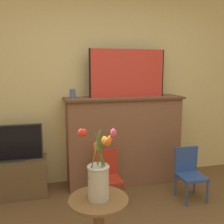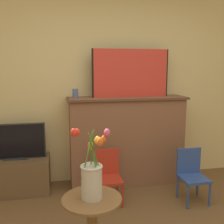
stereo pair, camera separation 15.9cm
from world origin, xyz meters
name	(u,v)px [view 2 (the right image)]	position (x,y,z in m)	size (l,w,h in m)	color
wall_back	(108,82)	(0.00, 2.13, 1.35)	(8.00, 0.06, 2.70)	beige
fireplace_mantel	(126,139)	(0.21, 1.90, 0.60)	(1.55, 0.44, 1.17)	brown
painting	(131,73)	(0.26, 1.90, 1.48)	(1.01, 0.03, 0.61)	black
mantel_candle	(75,94)	(-0.46, 1.90, 1.23)	(0.07, 0.07, 0.12)	#4C6699
tv_stand	(18,176)	(-1.20, 1.87, 0.22)	(0.78, 0.42, 0.44)	brown
tv_monitor	(16,142)	(-1.20, 1.88, 0.65)	(0.71, 0.12, 0.44)	#2D2D2D
chair_red	(108,174)	(-0.14, 1.43, 0.34)	(0.30, 0.30, 0.61)	#B22D1E
chair_blue	(192,173)	(0.83, 1.27, 0.34)	(0.30, 0.30, 0.61)	#2D4C99
side_table	(92,222)	(-0.43, 0.46, 0.37)	(0.46, 0.46, 0.57)	brown
vase_tulips	(92,176)	(-0.43, 0.46, 0.74)	(0.29, 0.22, 0.56)	beige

